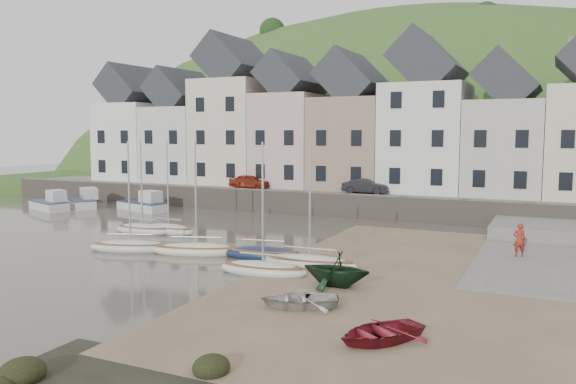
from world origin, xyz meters
The scene contains 24 objects.
ground centered at (0.00, 0.00, 0.00)m, with size 160.00×160.00×0.00m, color #4B473B.
quay_land centered at (0.00, 32.00, 0.75)m, with size 90.00×30.00×1.50m, color #355C25.
quay_street centered at (0.00, 20.50, 1.55)m, with size 70.00×7.00×0.10m, color slate.
seawall centered at (0.00, 17.00, 0.90)m, with size 70.00×1.20×1.80m, color slate.
beach centered at (11.00, 0.00, 0.03)m, with size 18.00×26.00×0.06m, color brown.
slipway centered at (15.00, 8.00, 0.06)m, with size 8.00×18.00×0.12m, color slate.
hillside centered at (-5.00, 60.00, -17.99)m, with size 134.40×84.00×84.00m.
townhouse_terrace centered at (1.76, 24.00, 7.32)m, with size 61.05×8.00×13.93m.
sailboat_0 centered at (-8.24, 5.16, 0.27)m, with size 4.22×1.90×6.32m.
sailboat_1 centered at (-9.80, 4.46, 0.26)m, with size 4.22×1.62×6.32m.
sailboat_2 centered at (-2.89, 0.46, 0.26)m, with size 5.20×3.00×6.32m.
sailboat_3 centered at (-6.71, -0.38, 0.26)m, with size 4.96×2.95×6.32m.
sailboat_4 centered at (3.84, 0.29, 0.26)m, with size 4.95×1.76×6.32m.
sailboat_5 centered at (0.81, 1.13, 0.26)m, with size 4.50×2.23×6.32m.
sailboat_6 centered at (2.42, -1.94, 0.26)m, with size 4.45×1.84×6.32m.
motorboat_0 centered at (-23.17, 12.73, 0.58)m, with size 5.25×4.32×1.70m.
motorboat_1 centered at (-24.13, 10.11, 0.58)m, with size 4.83×3.22×1.70m.
motorboat_2 centered at (-16.63, 13.10, 0.58)m, with size 5.24×2.99×1.70m.
rowboat_white centered at (6.07, -6.01, 0.36)m, with size 2.10×2.94×0.61m, color beige.
rowboat_green centered at (6.31, -2.66, 0.83)m, with size 2.53×2.93×1.54m, color black.
rowboat_red centered at (9.82, -8.22, 0.37)m, with size 2.16×3.03×0.63m, color maroon.
person_red centered at (13.03, 6.68, 1.00)m, with size 0.64×0.42×1.76m, color maroon.
car_left centered at (-10.08, 19.50, 2.22)m, with size 1.47×3.65×1.24m, color maroon.
car_right centered at (0.62, 19.50, 2.21)m, with size 1.30×3.72×1.22m, color black.
Camera 1 is at (14.64, -25.36, 6.64)m, focal length 36.04 mm.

